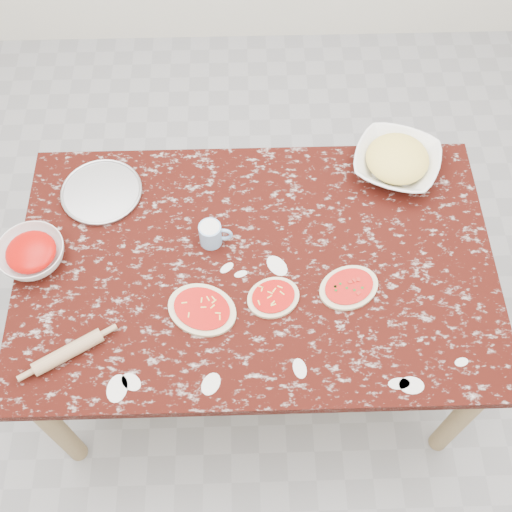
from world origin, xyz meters
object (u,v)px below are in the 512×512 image
object	(u,v)px
cheese_bowl	(396,163)
sauce_bowl	(32,254)
pizza_tray	(102,192)
worktable	(256,276)
rolling_pin	(68,352)
flour_mug	(211,234)

from	to	relation	value
cheese_bowl	sauce_bowl	bearing A→B (deg)	-164.45
pizza_tray	sauce_bowl	distance (m)	0.33
cheese_bowl	worktable	bearing A→B (deg)	-143.28
sauce_bowl	cheese_bowl	xyz separation A→B (m)	(1.26, 0.35, 0.00)
cheese_bowl	rolling_pin	world-z (taller)	cheese_bowl
sauce_bowl	rolling_pin	distance (m)	0.38
pizza_tray	worktable	bearing A→B (deg)	-29.33
cheese_bowl	flour_mug	distance (m)	0.73
worktable	rolling_pin	distance (m)	0.67
flour_mug	sauce_bowl	bearing A→B (deg)	-174.60
flour_mug	rolling_pin	bearing A→B (deg)	-137.35
cheese_bowl	flour_mug	world-z (taller)	flour_mug
worktable	sauce_bowl	size ratio (longest dim) A/B	7.20
pizza_tray	rolling_pin	distance (m)	0.61
flour_mug	pizza_tray	bearing A→B (deg)	151.78
pizza_tray	flour_mug	xyz separation A→B (m)	(0.40, -0.21, 0.04)
pizza_tray	cheese_bowl	size ratio (longest dim) A/B	0.93
cheese_bowl	rolling_pin	size ratio (longest dim) A/B	1.36
worktable	rolling_pin	size ratio (longest dim) A/B	7.20
sauce_bowl	flour_mug	xyz separation A→B (m)	(0.59, 0.06, 0.01)
rolling_pin	sauce_bowl	bearing A→B (deg)	114.57
sauce_bowl	cheese_bowl	distance (m)	1.31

